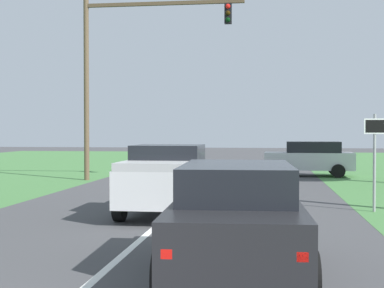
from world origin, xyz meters
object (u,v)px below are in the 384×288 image
at_px(red_suv_near, 237,216).
at_px(traffic_light, 124,58).
at_px(pickup_truck_lead, 169,178).
at_px(keep_moving_sign, 375,150).
at_px(crossing_suv_far, 310,158).

relative_size(red_suv_near, traffic_light, 0.52).
bearing_deg(traffic_light, pickup_truck_lead, -68.62).
xyz_separation_m(red_suv_near, keep_moving_sign, (3.54, 7.47, 0.83)).
distance_m(red_suv_near, crossing_suv_far, 20.14).
bearing_deg(keep_moving_sign, traffic_light, 137.72).
xyz_separation_m(keep_moving_sign, crossing_suv_far, (-0.86, 12.49, -0.85)).
bearing_deg(pickup_truck_lead, keep_moving_sign, 11.54).
xyz_separation_m(traffic_light, crossing_suv_far, (8.77, 3.73, -4.78)).
height_order(red_suv_near, pickup_truck_lead, pickup_truck_lead).
xyz_separation_m(pickup_truck_lead, crossing_suv_far, (4.88, 13.66, -0.07)).
height_order(keep_moving_sign, crossing_suv_far, keep_moving_sign).
relative_size(keep_moving_sign, crossing_suv_far, 0.62).
distance_m(pickup_truck_lead, keep_moving_sign, 5.91).
relative_size(pickup_truck_lead, keep_moving_sign, 1.76).
bearing_deg(crossing_suv_far, pickup_truck_lead, -109.67).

